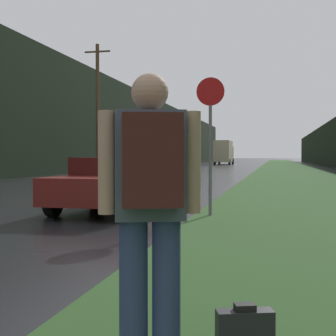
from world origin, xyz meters
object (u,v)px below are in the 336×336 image
(stop_sign, at_px, (210,134))
(hitchhiker_with_backpack, at_px, (150,201))
(car_passing_near, at_px, (113,183))
(delivery_truck, at_px, (224,152))

(stop_sign, bearing_deg, hitchhiker_with_backpack, -85.04)
(car_passing_near, height_order, delivery_truck, delivery_truck)
(stop_sign, height_order, hitchhiker_with_backpack, stop_sign)
(hitchhiker_with_backpack, relative_size, car_passing_near, 0.45)
(stop_sign, height_order, car_passing_near, stop_sign)
(stop_sign, xyz_separation_m, delivery_truck, (-6.46, 63.12, 0.15))
(stop_sign, distance_m, delivery_truck, 63.45)
(delivery_truck, bearing_deg, stop_sign, -84.16)
(hitchhiker_with_backpack, xyz_separation_m, car_passing_near, (-3.03, 7.80, -0.38))
(stop_sign, height_order, delivery_truck, delivery_truck)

